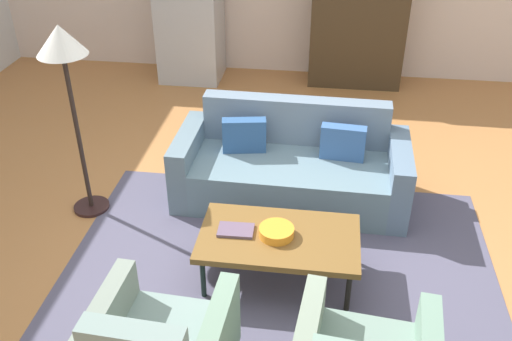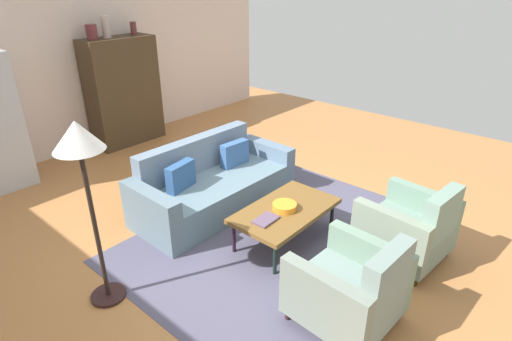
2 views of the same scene
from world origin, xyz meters
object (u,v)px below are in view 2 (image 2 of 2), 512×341
(book_stack, at_px, (266,220))
(vase_tall, at_px, (92,32))
(cabinet, at_px, (123,92))
(armchair_right, at_px, (411,230))
(fruit_bowl, at_px, (285,207))
(couch, at_px, (211,185))
(coffee_table, at_px, (285,211))
(floor_lamp, at_px, (81,154))
(vase_small, at_px, (133,28))
(vase_round, at_px, (106,27))
(armchair_left, at_px, (353,291))

(book_stack, relative_size, vase_tall, 1.20)
(cabinet, distance_m, vase_tall, 1.09)
(armchair_right, height_order, fruit_bowl, armchair_right)
(couch, xyz_separation_m, cabinet, (0.61, 2.79, 0.61))
(book_stack, height_order, vase_tall, vase_tall)
(coffee_table, height_order, vase_tall, vase_tall)
(armchair_right, xyz_separation_m, floor_lamp, (-2.39, 1.85, 1.10))
(couch, height_order, coffee_table, couch)
(floor_lamp, bearing_deg, vase_small, 49.93)
(armchair_right, relative_size, vase_tall, 3.86)
(coffee_table, height_order, vase_round, vase_round)
(fruit_bowl, relative_size, vase_small, 1.25)
(vase_round, distance_m, vase_small, 0.50)
(fruit_bowl, bearing_deg, couch, 88.93)
(couch, bearing_deg, vase_tall, -93.41)
(vase_tall, height_order, floor_lamp, vase_tall)
(couch, distance_m, vase_round, 3.29)
(armchair_right, distance_m, book_stack, 1.49)
(fruit_bowl, height_order, vase_small, vase_small)
(couch, xyz_separation_m, book_stack, (-0.33, -1.18, 0.13))
(fruit_bowl, bearing_deg, book_stack, 178.59)
(vase_round, bearing_deg, coffee_table, -96.68)
(vase_round, relative_size, vase_small, 1.60)
(coffee_table, relative_size, vase_small, 5.68)
(vase_round, bearing_deg, vase_tall, 180.00)
(armchair_left, bearing_deg, vase_round, 81.34)
(fruit_bowl, relative_size, vase_tall, 1.16)
(armchair_left, bearing_deg, vase_small, 76.11)
(book_stack, xyz_separation_m, floor_lamp, (-1.47, 0.68, 1.02))
(cabinet, height_order, vase_round, vase_round)
(coffee_table, bearing_deg, vase_round, 83.32)
(book_stack, height_order, cabinet, cabinet)
(fruit_bowl, height_order, cabinet, cabinet)
(couch, bearing_deg, floor_lamp, 16.45)
(couch, xyz_separation_m, vase_tall, (0.21, 2.79, 1.63))
(book_stack, bearing_deg, armchair_left, -103.19)
(armchair_left, height_order, book_stack, armchair_left)
(armchair_right, relative_size, cabinet, 0.49)
(armchair_left, bearing_deg, fruit_bowl, 66.53)
(book_stack, distance_m, floor_lamp, 1.91)
(couch, height_order, fruit_bowl, couch)
(vase_small, relative_size, floor_lamp, 0.12)
(coffee_table, xyz_separation_m, book_stack, (-0.33, 0.01, 0.05))
(cabinet, xyz_separation_m, vase_small, (0.35, -0.00, 1.01))
(fruit_bowl, relative_size, cabinet, 0.15)
(coffee_table, xyz_separation_m, vase_round, (0.47, 3.97, 1.59))
(coffee_table, height_order, armchair_left, armchair_left)
(armchair_right, height_order, cabinet, cabinet)
(armchair_left, relative_size, armchair_right, 1.00)
(floor_lamp, bearing_deg, couch, 15.48)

